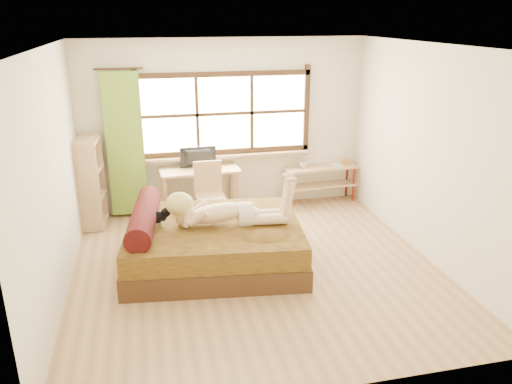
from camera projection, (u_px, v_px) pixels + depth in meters
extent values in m
plane|color=#9E754C|center=(256.00, 268.00, 6.29)|extent=(4.50, 4.50, 0.00)
plane|color=white|center=(256.00, 46.00, 5.39)|extent=(4.50, 4.50, 0.00)
plane|color=silver|center=(225.00, 126.00, 7.91)|extent=(4.50, 0.00, 4.50)
plane|color=silver|center=(322.00, 248.00, 3.77)|extent=(4.50, 0.00, 4.50)
plane|color=silver|center=(53.00, 179.00, 5.37)|extent=(0.00, 4.50, 4.50)
plane|color=silver|center=(429.00, 154.00, 6.31)|extent=(0.00, 4.50, 4.50)
cube|color=#FFEDBF|center=(225.00, 114.00, 7.83)|extent=(2.60, 0.01, 1.30)
cube|color=tan|center=(226.00, 156.00, 7.99)|extent=(2.80, 0.16, 0.04)
cube|color=#599628|center=(125.00, 145.00, 7.54)|extent=(0.55, 0.10, 2.20)
cube|color=black|center=(215.00, 253.00, 6.39)|extent=(2.37, 1.99, 0.27)
cube|color=#34210B|center=(214.00, 233.00, 6.30)|extent=(2.33, 1.95, 0.27)
cylinder|color=black|center=(144.00, 217.00, 6.12)|extent=(0.48, 1.51, 0.31)
cube|color=tan|center=(199.00, 170.00, 7.74)|extent=(1.23, 0.60, 0.04)
cube|color=tan|center=(166.00, 201.00, 7.53)|extent=(0.05, 0.05, 0.73)
cube|color=tan|center=(238.00, 194.00, 7.80)|extent=(0.05, 0.05, 0.73)
cube|color=tan|center=(164.00, 191.00, 7.94)|extent=(0.05, 0.05, 0.73)
cube|color=tan|center=(232.00, 185.00, 8.20)|extent=(0.05, 0.05, 0.73)
imported|color=black|center=(199.00, 158.00, 7.73)|extent=(0.56, 0.09, 0.32)
cube|color=tan|center=(210.00, 197.00, 7.45)|extent=(0.44, 0.44, 0.04)
cube|color=tan|center=(208.00, 176.00, 7.53)|extent=(0.43, 0.05, 0.49)
cube|color=tan|center=(201.00, 217.00, 7.32)|extent=(0.04, 0.04, 0.43)
cube|color=tan|center=(225.00, 215.00, 7.40)|extent=(0.04, 0.04, 0.43)
cube|color=tan|center=(197.00, 208.00, 7.65)|extent=(0.04, 0.04, 0.43)
cube|color=tan|center=(220.00, 206.00, 7.73)|extent=(0.04, 0.04, 0.43)
cube|color=tan|center=(320.00, 168.00, 8.32)|extent=(1.27, 0.41, 0.04)
cube|color=tan|center=(320.00, 186.00, 8.42)|extent=(1.27, 0.41, 0.03)
cylinder|color=maroon|center=(291.00, 190.00, 8.14)|extent=(0.04, 0.04, 0.62)
cylinder|color=maroon|center=(354.00, 183.00, 8.47)|extent=(0.04, 0.04, 0.62)
cylinder|color=maroon|center=(285.00, 185.00, 8.37)|extent=(0.04, 0.04, 0.62)
cylinder|color=maroon|center=(347.00, 179.00, 8.69)|extent=(0.04, 0.04, 0.62)
cube|color=#C38330|center=(346.00, 162.00, 8.43)|extent=(0.11, 0.11, 0.08)
imported|color=gray|center=(303.00, 165.00, 8.23)|extent=(0.15, 0.15, 0.11)
imported|color=gray|center=(332.00, 165.00, 8.35)|extent=(0.17, 0.23, 0.02)
cube|color=tan|center=(95.00, 222.00, 7.56)|extent=(0.38, 0.58, 0.03)
cube|color=tan|center=(92.00, 196.00, 7.42)|extent=(0.38, 0.58, 0.03)
cube|color=tan|center=(89.00, 169.00, 7.28)|extent=(0.38, 0.58, 0.03)
cube|color=tan|center=(86.00, 141.00, 7.14)|extent=(0.38, 0.58, 0.03)
cube|color=tan|center=(87.00, 188.00, 7.09)|extent=(0.33, 0.06, 1.35)
cube|color=tan|center=(94.00, 177.00, 7.61)|extent=(0.33, 0.06, 1.35)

